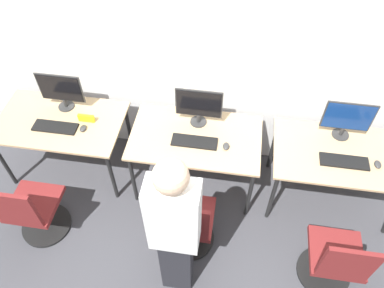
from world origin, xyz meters
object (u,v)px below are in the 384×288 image
(keyboard_center, at_px, (194,142))
(mouse_center, at_px, (226,146))
(office_chair_left, at_px, (34,212))
(monitor_right, at_px, (347,119))
(office_chair_center, at_px, (188,225))
(person_center, at_px, (175,230))
(keyboard_left, at_px, (55,127))
(monitor_center, at_px, (199,106))
(office_chair_right, at_px, (334,262))
(mouse_right, at_px, (378,164))
(monitor_left, at_px, (61,90))
(keyboard_right, at_px, (344,161))
(mouse_left, at_px, (83,128))

(keyboard_center, xyz_separation_m, mouse_center, (0.30, -0.01, 0.01))
(office_chair_left, height_order, keyboard_center, office_chair_left)
(office_chair_left, bearing_deg, monitor_right, 20.99)
(office_chair_center, xyz_separation_m, person_center, (-0.04, -0.37, 0.59))
(monitor_right, bearing_deg, keyboard_left, -173.20)
(office_chair_left, bearing_deg, monitor_center, 36.24)
(office_chair_right, bearing_deg, mouse_right, 67.04)
(person_center, xyz_separation_m, mouse_right, (1.64, 1.01, -0.20))
(office_chair_center, distance_m, person_center, 0.69)
(monitor_left, xyz_separation_m, mouse_right, (3.01, -0.30, -0.21))
(office_chair_center, bearing_deg, office_chair_right, -6.98)
(person_center, height_order, mouse_right, person_center)
(keyboard_right, height_order, office_chair_right, office_chair_right)
(monitor_right, height_order, mouse_right, monitor_right)
(monitor_left, xyz_separation_m, office_chair_left, (-0.03, -1.03, -0.59))
(monitor_left, height_order, person_center, person_center)
(keyboard_center, bearing_deg, monitor_center, 90.00)
(monitor_center, xyz_separation_m, keyboard_right, (1.36, -0.29, -0.21))
(office_chair_center, distance_m, monitor_right, 1.74)
(office_chair_left, relative_size, keyboard_center, 2.06)
(person_center, bearing_deg, monitor_left, 136.40)
(keyboard_center, xyz_separation_m, person_center, (0.01, -1.03, 0.21))
(monitor_center, xyz_separation_m, person_center, (0.01, -1.30, -0.00))
(office_chair_left, height_order, office_chair_right, same)
(monitor_left, relative_size, office_chair_right, 0.50)
(keyboard_left, height_order, person_center, person_center)
(keyboard_right, bearing_deg, keyboard_left, 179.86)
(monitor_left, xyz_separation_m, monitor_right, (2.72, 0.03, 0.00))
(office_chair_center, xyz_separation_m, mouse_right, (1.61, 0.64, 0.39))
(mouse_center, xyz_separation_m, office_chair_center, (-0.25, -0.65, -0.39))
(office_chair_center, bearing_deg, person_center, -95.60)
(monitor_left, bearing_deg, office_chair_right, -22.25)
(monitor_center, bearing_deg, office_chair_right, -39.54)
(keyboard_left, bearing_deg, mouse_center, 0.19)
(mouse_left, height_order, monitor_center, monitor_center)
(mouse_right, bearing_deg, keyboard_left, -180.00)
(monitor_left, bearing_deg, office_chair_left, -91.43)
(monitor_left, relative_size, monitor_right, 1.00)
(keyboard_center, xyz_separation_m, monitor_right, (1.36, 0.30, 0.21))
(mouse_left, distance_m, mouse_center, 1.39)
(office_chair_left, height_order, office_chair_center, same)
(mouse_left, xyz_separation_m, mouse_right, (2.74, -0.02, 0.00))
(office_chair_center, height_order, keyboard_right, office_chair_center)
(monitor_left, bearing_deg, keyboard_right, -6.36)
(monitor_left, height_order, monitor_right, same)
(keyboard_center, relative_size, mouse_center, 4.78)
(monitor_center, distance_m, keyboard_right, 1.41)
(keyboard_right, relative_size, office_chair_right, 0.49)
(office_chair_left, distance_m, monitor_center, 1.82)
(keyboard_left, distance_m, monitor_center, 1.41)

